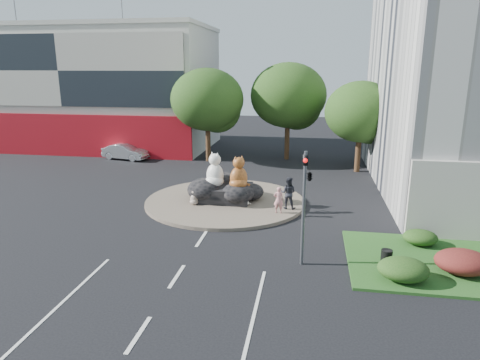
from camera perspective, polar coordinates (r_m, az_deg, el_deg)
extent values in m
plane|color=black|center=(18.13, -8.42, -12.60)|extent=(120.00, 120.00, 0.00)
cylinder|color=brown|center=(27.06, -1.98, -2.83)|extent=(10.00, 10.00, 0.20)
cube|color=beige|center=(49.14, -19.03, 11.35)|extent=(25.00, 12.00, 12.00)
cube|color=maroon|center=(44.29, -22.27, 5.54)|extent=(25.00, 0.30, 4.00)
cube|color=#B2AD9E|center=(43.80, -23.09, 13.28)|extent=(24.00, 0.15, 6.50)
cube|color=beige|center=(49.24, -19.66, 18.55)|extent=(25.20, 12.20, 0.40)
cylinder|color=#595B60|center=(53.68, -27.84, 19.74)|extent=(0.10, 0.10, 4.00)
cylinder|color=#595B60|center=(50.00, -15.52, 21.90)|extent=(0.10, 0.10, 5.00)
cube|color=#1F4E1A|center=(21.16, 27.87, -9.93)|extent=(10.00, 6.00, 0.12)
cylinder|color=#382314|center=(38.91, -4.28, 5.26)|extent=(0.44, 0.44, 3.74)
ellipsoid|color=#193D13|center=(38.47, -4.39, 10.64)|extent=(6.46, 6.46, 5.49)
sphere|color=#193D13|center=(38.85, -3.02, 9.44)|extent=(4.25, 4.25, 4.25)
sphere|color=#193D13|center=(38.41, -5.51, 9.72)|extent=(3.74, 3.74, 3.74)
cylinder|color=#382314|center=(39.82, 6.29, 5.60)|extent=(0.44, 0.44, 3.96)
ellipsoid|color=#193D13|center=(39.40, 6.45, 11.16)|extent=(6.84, 6.84, 5.81)
sphere|color=#193D13|center=(39.92, 7.62, 9.88)|extent=(4.50, 4.50, 4.50)
sphere|color=#193D13|center=(39.19, 5.36, 10.25)|extent=(3.96, 3.96, 3.96)
cylinder|color=#382314|center=(36.08, 15.46, 3.66)|extent=(0.44, 0.44, 3.30)
ellipsoid|color=#193D13|center=(35.63, 15.82, 8.75)|extent=(5.70, 5.70, 4.84)
sphere|color=#193D13|center=(36.30, 16.92, 7.58)|extent=(3.75, 3.75, 3.75)
sphere|color=#193D13|center=(35.32, 14.67, 7.92)|extent=(3.30, 3.30, 3.30)
ellipsoid|color=#193D13|center=(18.40, 20.93, -11.07)|extent=(2.00, 1.60, 0.90)
ellipsoid|color=#511516|center=(19.92, 27.55, -9.66)|extent=(2.20, 1.76, 0.99)
ellipsoid|color=#193D13|center=(22.17, 22.89, -7.06)|extent=(1.60, 1.28, 0.72)
cylinder|color=#595B60|center=(18.21, 8.46, -3.92)|extent=(0.14, 0.14, 5.00)
imported|color=black|center=(17.74, 8.67, 1.29)|extent=(0.21, 0.26, 1.30)
imported|color=black|center=(17.79, 9.29, 0.64)|extent=(0.26, 1.24, 0.50)
sphere|color=red|center=(17.46, 8.71, 2.59)|extent=(0.18, 0.18, 0.18)
cylinder|color=#595B60|center=(24.91, 27.69, 3.18)|extent=(0.18, 0.18, 8.00)
cylinder|color=#595B60|center=(24.24, 26.54, 12.60)|extent=(2.00, 0.12, 0.12)
cube|color=silver|center=(23.98, 24.18, 12.61)|extent=(0.50, 0.22, 0.12)
imported|color=tan|center=(24.48, 5.17, -2.65)|extent=(0.57, 0.38, 1.55)
imported|color=#21232A|center=(25.23, 6.45, -1.72)|extent=(1.01, 0.83, 1.91)
imported|color=#A9ADB1|center=(41.00, -15.03, 3.65)|extent=(4.58, 2.38, 1.44)
cylinder|color=black|center=(19.57, 18.94, -9.70)|extent=(0.55, 0.55, 0.65)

